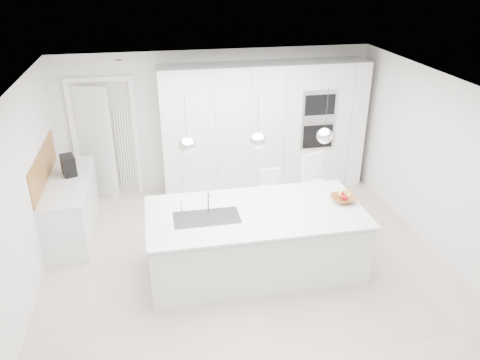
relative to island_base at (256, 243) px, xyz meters
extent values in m
plane|color=#C4B39F|center=(-0.10, 0.30, -0.43)|extent=(5.50, 5.50, 0.00)
plane|color=silver|center=(-0.10, 2.80, 0.82)|extent=(5.50, 0.00, 5.50)
plane|color=silver|center=(-2.85, 0.30, 0.82)|extent=(0.00, 5.00, 5.00)
plane|color=white|center=(-0.10, 0.30, 2.07)|extent=(5.50, 5.50, 0.00)
cube|color=silver|center=(0.70, 2.50, 0.72)|extent=(3.60, 0.60, 2.30)
cube|color=white|center=(-2.30, 2.72, 0.57)|extent=(0.76, 0.38, 2.00)
cube|color=silver|center=(-2.55, 1.50, 0.00)|extent=(0.60, 1.80, 0.86)
cube|color=silver|center=(-2.55, 1.50, 0.45)|extent=(0.62, 1.82, 0.04)
cube|color=#9C6530|center=(-2.84, 1.50, 0.72)|extent=(0.02, 1.80, 0.50)
cube|color=silver|center=(0.00, 0.00, 0.00)|extent=(2.80, 1.20, 0.86)
cube|color=silver|center=(0.00, 0.05, 0.45)|extent=(2.84, 1.40, 0.04)
cylinder|color=white|center=(-0.60, 0.20, 0.62)|extent=(0.02, 0.02, 0.30)
sphere|color=white|center=(-0.85, 0.00, 1.47)|extent=(0.20, 0.20, 0.20)
sphere|color=white|center=(0.00, 0.00, 1.47)|extent=(0.20, 0.20, 0.20)
sphere|color=white|center=(0.85, 0.00, 1.47)|extent=(0.20, 0.20, 0.20)
imported|color=#9C6530|center=(1.22, 0.08, 0.51)|extent=(0.34, 0.34, 0.08)
cube|color=black|center=(-2.53, 1.70, 0.62)|extent=(0.27, 0.33, 0.31)
sphere|color=#BE0212|center=(1.22, 0.14, 0.54)|extent=(0.08, 0.08, 0.08)
sphere|color=#BE0212|center=(1.24, 0.05, 0.54)|extent=(0.07, 0.07, 0.07)
sphere|color=#BE0212|center=(1.22, 0.11, 0.54)|extent=(0.08, 0.08, 0.08)
torus|color=yellow|center=(1.24, 0.09, 0.59)|extent=(0.24, 0.18, 0.22)
camera|label=1|loc=(-1.22, -5.14, 3.47)|focal=35.00mm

